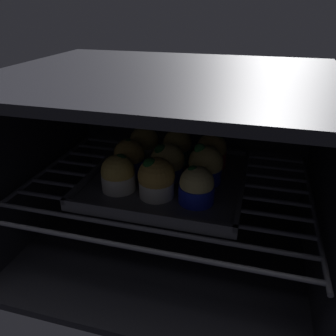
{
  "coord_description": "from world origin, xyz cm",
  "views": [
    {
      "loc": [
        15.69,
        -33.66,
        46.29
      ],
      "look_at": [
        0.0,
        23.16,
        17.06
      ],
      "focal_mm": 36.17,
      "sensor_mm": 36.0,
      "label": 1
    }
  ],
  "objects_px": {
    "muffin_row0_col2": "(197,186)",
    "muffin_row1_col2": "(205,165)",
    "muffin_row2_col1": "(176,146)",
    "muffin_row0_col0": "(118,174)",
    "muffin_row2_col2": "(212,151)",
    "muffin_row1_col1": "(167,162)",
    "baking_tray": "(168,179)",
    "muffin_row2_col0": "(144,144)",
    "muffin_row1_col0": "(129,158)",
    "muffin_row0_col1": "(155,179)"
  },
  "relations": [
    {
      "from": "muffin_row0_col2",
      "to": "muffin_row1_col2",
      "type": "bearing_deg",
      "value": 88.55
    },
    {
      "from": "muffin_row2_col1",
      "to": "muffin_row0_col0",
      "type": "bearing_deg",
      "value": -116.21
    },
    {
      "from": "muffin_row0_col2",
      "to": "muffin_row2_col2",
      "type": "bearing_deg",
      "value": 88.99
    },
    {
      "from": "muffin_row0_col2",
      "to": "muffin_row1_col2",
      "type": "relative_size",
      "value": 0.87
    },
    {
      "from": "muffin_row2_col2",
      "to": "muffin_row1_col1",
      "type": "bearing_deg",
      "value": -135.27
    },
    {
      "from": "baking_tray",
      "to": "muffin_row1_col2",
      "type": "distance_m",
      "value": 0.08
    },
    {
      "from": "baking_tray",
      "to": "muffin_row0_col0",
      "type": "height_order",
      "value": "muffin_row0_col0"
    },
    {
      "from": "baking_tray",
      "to": "muffin_row2_col0",
      "type": "relative_size",
      "value": 4.1
    },
    {
      "from": "muffin_row1_col1",
      "to": "muffin_row1_col2",
      "type": "bearing_deg",
      "value": 2.67
    },
    {
      "from": "muffin_row1_col2",
      "to": "muffin_row1_col1",
      "type": "bearing_deg",
      "value": -177.33
    },
    {
      "from": "muffin_row0_col0",
      "to": "muffin_row1_col0",
      "type": "relative_size",
      "value": 0.95
    },
    {
      "from": "baking_tray",
      "to": "muffin_row2_col2",
      "type": "distance_m",
      "value": 0.11
    },
    {
      "from": "muffin_row2_col1",
      "to": "muffin_row1_col1",
      "type": "bearing_deg",
      "value": -89.93
    },
    {
      "from": "muffin_row2_col0",
      "to": "muffin_row1_col0",
      "type": "bearing_deg",
      "value": -93.93
    },
    {
      "from": "muffin_row0_col1",
      "to": "muffin_row2_col0",
      "type": "height_order",
      "value": "muffin_row0_col1"
    },
    {
      "from": "muffin_row2_col1",
      "to": "muffin_row0_col1",
      "type": "bearing_deg",
      "value": -90.41
    },
    {
      "from": "muffin_row1_col0",
      "to": "muffin_row1_col1",
      "type": "distance_m",
      "value": 0.08
    },
    {
      "from": "muffin_row1_col2",
      "to": "muffin_row2_col1",
      "type": "distance_m",
      "value": 0.11
    },
    {
      "from": "muffin_row1_col0",
      "to": "baking_tray",
      "type": "bearing_deg",
      "value": 2.69
    },
    {
      "from": "muffin_row1_col2",
      "to": "muffin_row2_col0",
      "type": "xyz_separation_m",
      "value": [
        -0.15,
        0.07,
        0.0
      ]
    },
    {
      "from": "baking_tray",
      "to": "muffin_row2_col0",
      "type": "bearing_deg",
      "value": 135.83
    },
    {
      "from": "muffin_row0_col0",
      "to": "muffin_row0_col2",
      "type": "xyz_separation_m",
      "value": [
        0.14,
        -0.0,
        -0.0
      ]
    },
    {
      "from": "muffin_row1_col0",
      "to": "muffin_row1_col2",
      "type": "height_order",
      "value": "muffin_row1_col2"
    },
    {
      "from": "muffin_row0_col1",
      "to": "muffin_row0_col2",
      "type": "relative_size",
      "value": 1.12
    },
    {
      "from": "muffin_row2_col0",
      "to": "muffin_row2_col1",
      "type": "bearing_deg",
      "value": 3.18
    },
    {
      "from": "baking_tray",
      "to": "muffin_row0_col2",
      "type": "relative_size",
      "value": 4.4
    },
    {
      "from": "baking_tray",
      "to": "muffin_row0_col2",
      "type": "xyz_separation_m",
      "value": [
        0.07,
        -0.08,
        0.03
      ]
    },
    {
      "from": "muffin_row0_col2",
      "to": "muffin_row1_col2",
      "type": "xyz_separation_m",
      "value": [
        0.0,
        0.08,
        0.0
      ]
    },
    {
      "from": "muffin_row0_col1",
      "to": "muffin_row0_col2",
      "type": "height_order",
      "value": "muffin_row0_col1"
    },
    {
      "from": "muffin_row0_col1",
      "to": "muffin_row0_col2",
      "type": "distance_m",
      "value": 0.07
    },
    {
      "from": "muffin_row2_col0",
      "to": "muffin_row2_col2",
      "type": "distance_m",
      "value": 0.15
    },
    {
      "from": "muffin_row1_col2",
      "to": "muffin_row0_col2",
      "type": "bearing_deg",
      "value": -91.45
    },
    {
      "from": "muffin_row0_col0",
      "to": "muffin_row2_col0",
      "type": "relative_size",
      "value": 0.94
    },
    {
      "from": "muffin_row0_col2",
      "to": "muffin_row2_col0",
      "type": "bearing_deg",
      "value": 134.49
    },
    {
      "from": "baking_tray",
      "to": "muffin_row1_col2",
      "type": "xyz_separation_m",
      "value": [
        0.07,
        0.0,
        0.04
      ]
    },
    {
      "from": "baking_tray",
      "to": "muffin_row2_col1",
      "type": "relative_size",
      "value": 3.89
    },
    {
      "from": "muffin_row0_col2",
      "to": "muffin_row1_col0",
      "type": "xyz_separation_m",
      "value": [
        -0.15,
        0.07,
        0.0
      ]
    },
    {
      "from": "muffin_row0_col2",
      "to": "muffin_row2_col2",
      "type": "height_order",
      "value": "muffin_row2_col2"
    },
    {
      "from": "baking_tray",
      "to": "muffin_row0_col1",
      "type": "relative_size",
      "value": 3.94
    },
    {
      "from": "muffin_row0_col1",
      "to": "muffin_row1_col2",
      "type": "relative_size",
      "value": 0.97
    },
    {
      "from": "muffin_row0_col0",
      "to": "muffin_row1_col0",
      "type": "height_order",
      "value": "muffin_row1_col0"
    },
    {
      "from": "baking_tray",
      "to": "muffin_row0_col1",
      "type": "xyz_separation_m",
      "value": [
        -0.0,
        -0.08,
        0.04
      ]
    },
    {
      "from": "muffin_row1_col0",
      "to": "muffin_row1_col2",
      "type": "xyz_separation_m",
      "value": [
        0.15,
        0.0,
        0.0
      ]
    },
    {
      "from": "muffin_row1_col2",
      "to": "muffin_row2_col0",
      "type": "relative_size",
      "value": 1.07
    },
    {
      "from": "muffin_row0_col1",
      "to": "muffin_row2_col0",
      "type": "relative_size",
      "value": 1.04
    },
    {
      "from": "muffin_row0_col2",
      "to": "muffin_row1_col1",
      "type": "bearing_deg",
      "value": 135.23
    },
    {
      "from": "muffin_row1_col0",
      "to": "muffin_row2_col0",
      "type": "xyz_separation_m",
      "value": [
        0.01,
        0.07,
        0.0
      ]
    },
    {
      "from": "baking_tray",
      "to": "muffin_row0_col2",
      "type": "bearing_deg",
      "value": -46.82
    },
    {
      "from": "muffin_row0_col1",
      "to": "muffin_row1_col0",
      "type": "xyz_separation_m",
      "value": [
        -0.07,
        0.07,
        -0.0
      ]
    },
    {
      "from": "muffin_row1_col2",
      "to": "muffin_row2_col0",
      "type": "distance_m",
      "value": 0.16
    }
  ]
}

